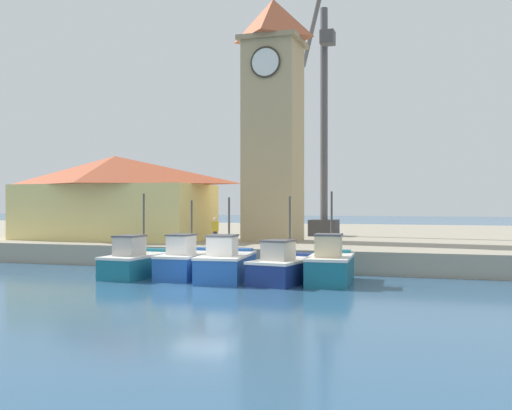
{
  "coord_description": "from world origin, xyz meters",
  "views": [
    {
      "loc": [
        9.75,
        -23.26,
        3.59
      ],
      "look_at": [
        -0.46,
        8.64,
        3.5
      ],
      "focal_mm": 42.0,
      "sensor_mm": 36.0,
      "label": 1
    }
  ],
  "objects_px": {
    "fishing_boat_mid_left": "(285,268)",
    "warehouse_left": "(115,197)",
    "fishing_boat_far_left": "(137,262)",
    "fishing_boat_left_outer": "(187,262)",
    "fishing_boat_left_inner": "(226,264)",
    "fishing_boat_center": "(330,266)",
    "dock_worker_near_tower": "(215,231)",
    "clock_tower": "(273,114)",
    "port_crane_near": "(323,143)"
  },
  "relations": [
    {
      "from": "fishing_boat_center",
      "to": "fishing_boat_far_left",
      "type": "bearing_deg",
      "value": -176.99
    },
    {
      "from": "fishing_boat_left_inner",
      "to": "fishing_boat_mid_left",
      "type": "bearing_deg",
      "value": 1.18
    },
    {
      "from": "warehouse_left",
      "to": "port_crane_near",
      "type": "distance_m",
      "value": 15.68
    },
    {
      "from": "fishing_boat_far_left",
      "to": "dock_worker_near_tower",
      "type": "bearing_deg",
      "value": 66.31
    },
    {
      "from": "fishing_boat_left_outer",
      "to": "dock_worker_near_tower",
      "type": "relative_size",
      "value": 2.77
    },
    {
      "from": "warehouse_left",
      "to": "dock_worker_near_tower",
      "type": "bearing_deg",
      "value": -26.47
    },
    {
      "from": "fishing_boat_far_left",
      "to": "port_crane_near",
      "type": "distance_m",
      "value": 20.2
    },
    {
      "from": "fishing_boat_far_left",
      "to": "clock_tower",
      "type": "distance_m",
      "value": 14.37
    },
    {
      "from": "fishing_boat_left_outer",
      "to": "fishing_boat_left_inner",
      "type": "relative_size",
      "value": 0.95
    },
    {
      "from": "fishing_boat_far_left",
      "to": "fishing_boat_left_inner",
      "type": "xyz_separation_m",
      "value": [
        4.65,
        -0.02,
        0.05
      ]
    },
    {
      "from": "fishing_boat_far_left",
      "to": "fishing_boat_center",
      "type": "bearing_deg",
      "value": 3.01
    },
    {
      "from": "fishing_boat_center",
      "to": "warehouse_left",
      "type": "xyz_separation_m",
      "value": [
        -16.35,
        8.91,
        3.26
      ]
    },
    {
      "from": "port_crane_near",
      "to": "dock_worker_near_tower",
      "type": "xyz_separation_m",
      "value": [
        -3.48,
        -13.04,
        -6.06
      ]
    },
    {
      "from": "fishing_boat_left_inner",
      "to": "dock_worker_near_tower",
      "type": "height_order",
      "value": "fishing_boat_left_inner"
    },
    {
      "from": "fishing_boat_left_inner",
      "to": "clock_tower",
      "type": "xyz_separation_m",
      "value": [
        -0.85,
        10.87,
        8.58
      ]
    },
    {
      "from": "fishing_boat_left_outer",
      "to": "fishing_boat_mid_left",
      "type": "distance_m",
      "value": 5.06
    },
    {
      "from": "warehouse_left",
      "to": "fishing_boat_far_left",
      "type": "bearing_deg",
      "value": -53.77
    },
    {
      "from": "fishing_boat_mid_left",
      "to": "fishing_boat_left_inner",
      "type": "bearing_deg",
      "value": -178.82
    },
    {
      "from": "warehouse_left",
      "to": "dock_worker_near_tower",
      "type": "height_order",
      "value": "warehouse_left"
    },
    {
      "from": "fishing_boat_center",
      "to": "port_crane_near",
      "type": "distance_m",
      "value": 19.3
    },
    {
      "from": "fishing_boat_left_inner",
      "to": "fishing_boat_center",
      "type": "height_order",
      "value": "fishing_boat_center"
    },
    {
      "from": "fishing_boat_center",
      "to": "fishing_boat_mid_left",
      "type": "bearing_deg",
      "value": -166.96
    },
    {
      "from": "fishing_boat_left_inner",
      "to": "dock_worker_near_tower",
      "type": "bearing_deg",
      "value": 116.92
    },
    {
      "from": "fishing_boat_left_outer",
      "to": "port_crane_near",
      "type": "xyz_separation_m",
      "value": [
        3.2,
        17.43,
        7.34
      ]
    },
    {
      "from": "fishing_boat_mid_left",
      "to": "clock_tower",
      "type": "height_order",
      "value": "clock_tower"
    },
    {
      "from": "dock_worker_near_tower",
      "to": "warehouse_left",
      "type": "bearing_deg",
      "value": 153.53
    },
    {
      "from": "fishing_boat_left_outer",
      "to": "dock_worker_near_tower",
      "type": "height_order",
      "value": "fishing_boat_left_outer"
    },
    {
      "from": "fishing_boat_mid_left",
      "to": "port_crane_near",
      "type": "height_order",
      "value": "port_crane_near"
    },
    {
      "from": "fishing_boat_left_outer",
      "to": "clock_tower",
      "type": "xyz_separation_m",
      "value": [
        1.38,
        10.33,
        8.6
      ]
    },
    {
      "from": "fishing_boat_left_outer",
      "to": "warehouse_left",
      "type": "distance_m",
      "value": 13.3
    },
    {
      "from": "fishing_boat_center",
      "to": "warehouse_left",
      "type": "height_order",
      "value": "warehouse_left"
    },
    {
      "from": "fishing_boat_mid_left",
      "to": "port_crane_near",
      "type": "bearing_deg",
      "value": 95.84
    },
    {
      "from": "fishing_boat_far_left",
      "to": "fishing_boat_left_inner",
      "type": "bearing_deg",
      "value": -0.28
    },
    {
      "from": "fishing_boat_far_left",
      "to": "dock_worker_near_tower",
      "type": "xyz_separation_m",
      "value": [
        2.15,
        4.9,
        1.32
      ]
    },
    {
      "from": "fishing_boat_mid_left",
      "to": "clock_tower",
      "type": "relative_size",
      "value": 0.26
    },
    {
      "from": "clock_tower",
      "to": "fishing_boat_mid_left",
      "type": "bearing_deg",
      "value": -71.3
    },
    {
      "from": "dock_worker_near_tower",
      "to": "fishing_boat_left_outer",
      "type": "bearing_deg",
      "value": -86.41
    },
    {
      "from": "fishing_boat_left_inner",
      "to": "fishing_boat_left_outer",
      "type": "bearing_deg",
      "value": 166.49
    },
    {
      "from": "dock_worker_near_tower",
      "to": "fishing_boat_mid_left",
      "type": "bearing_deg",
      "value": -42.51
    },
    {
      "from": "fishing_boat_left_inner",
      "to": "dock_worker_near_tower",
      "type": "distance_m",
      "value": 5.67
    },
    {
      "from": "fishing_boat_far_left",
      "to": "fishing_boat_mid_left",
      "type": "xyz_separation_m",
      "value": [
        7.46,
        0.04,
        -0.02
      ]
    },
    {
      "from": "dock_worker_near_tower",
      "to": "fishing_boat_center",
      "type": "bearing_deg",
      "value": -31.1
    },
    {
      "from": "fishing_boat_left_outer",
      "to": "fishing_boat_left_inner",
      "type": "xyz_separation_m",
      "value": [
        2.23,
        -0.54,
        0.02
      ]
    },
    {
      "from": "clock_tower",
      "to": "port_crane_near",
      "type": "relative_size",
      "value": 0.89
    },
    {
      "from": "warehouse_left",
      "to": "dock_worker_near_tower",
      "type": "xyz_separation_m",
      "value": [
        9.04,
        -4.5,
        -2.02
      ]
    },
    {
      "from": "fishing_boat_center",
      "to": "clock_tower",
      "type": "relative_size",
      "value": 0.25
    },
    {
      "from": "fishing_boat_mid_left",
      "to": "dock_worker_near_tower",
      "type": "xyz_separation_m",
      "value": [
        -5.31,
        4.87,
        1.34
      ]
    },
    {
      "from": "fishing_boat_mid_left",
      "to": "warehouse_left",
      "type": "distance_m",
      "value": 17.47
    },
    {
      "from": "fishing_boat_far_left",
      "to": "fishing_boat_left_outer",
      "type": "distance_m",
      "value": 2.48
    },
    {
      "from": "fishing_boat_far_left",
      "to": "fishing_boat_left_outer",
      "type": "xyz_separation_m",
      "value": [
        2.43,
        0.51,
        0.03
      ]
    }
  ]
}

